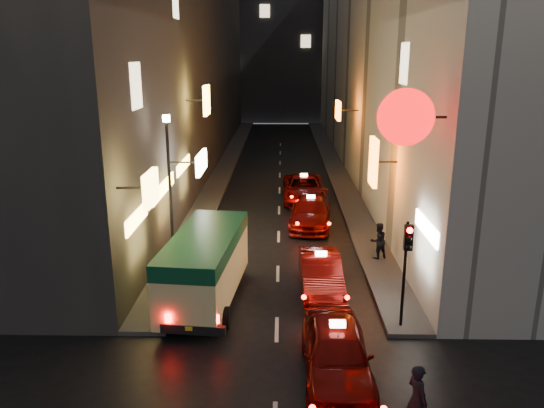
# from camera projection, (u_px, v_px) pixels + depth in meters

# --- Properties ---
(building_left) EXTENTS (7.61, 52.00, 18.00)m
(building_left) POSITION_uv_depth(u_px,v_px,m) (173.00, 48.00, 39.30)
(building_left) COLOR #3A3835
(building_left) RESTS_ON ground
(building_right) EXTENTS (8.05, 52.00, 18.00)m
(building_right) POSITION_uv_depth(u_px,v_px,m) (389.00, 47.00, 39.02)
(building_right) COLOR #BBB7AB
(building_right) RESTS_ON ground
(building_far) EXTENTS (30.00, 10.00, 22.00)m
(building_far) POSITION_uv_depth(u_px,v_px,m) (281.00, 34.00, 69.38)
(building_far) COLOR #2E2E32
(building_far) RESTS_ON ground
(sidewalk_left) EXTENTS (1.50, 52.00, 0.15)m
(sidewalk_left) POSITION_uv_depth(u_px,v_px,m) (226.00, 166.00, 41.69)
(sidewalk_left) COLOR #44413F
(sidewalk_left) RESTS_ON ground
(sidewalk_right) EXTENTS (1.50, 52.00, 0.15)m
(sidewalk_right) POSITION_uv_depth(u_px,v_px,m) (334.00, 166.00, 41.54)
(sidewalk_right) COLOR #44413F
(sidewalk_right) RESTS_ON ground
(minibus) EXTENTS (2.64, 6.11, 2.55)m
(minibus) POSITION_uv_depth(u_px,v_px,m) (205.00, 260.00, 18.58)
(minibus) COLOR #E8E191
(minibus) RESTS_ON ground
(taxi_near) EXTENTS (2.32, 5.67, 1.98)m
(taxi_near) POSITION_uv_depth(u_px,v_px,m) (337.00, 348.00, 14.35)
(taxi_near) COLOR #620604
(taxi_near) RESTS_ON ground
(taxi_second) EXTENTS (2.18, 5.12, 1.79)m
(taxi_second) POSITION_uv_depth(u_px,v_px,m) (321.00, 270.00, 19.72)
(taxi_second) COLOR #620604
(taxi_second) RESTS_ON ground
(taxi_third) EXTENTS (2.68, 5.49, 1.86)m
(taxi_third) POSITION_uv_depth(u_px,v_px,m) (311.00, 210.00, 27.28)
(taxi_third) COLOR #620604
(taxi_third) RESTS_ON ground
(taxi_far) EXTENTS (2.28, 5.47, 1.90)m
(taxi_far) POSITION_uv_depth(u_px,v_px,m) (304.00, 186.00, 31.89)
(taxi_far) COLOR #620604
(taxi_far) RESTS_ON ground
(pedestrian_crossing) EXTENTS (0.64, 0.76, 1.98)m
(pedestrian_crossing) POSITION_uv_depth(u_px,v_px,m) (417.00, 395.00, 12.25)
(pedestrian_crossing) COLOR black
(pedestrian_crossing) RESTS_ON ground
(pedestrian_sidewalk) EXTENTS (0.78, 0.66, 1.78)m
(pedestrian_sidewalk) POSITION_uv_depth(u_px,v_px,m) (378.00, 238.00, 22.44)
(pedestrian_sidewalk) COLOR black
(pedestrian_sidewalk) RESTS_ON sidewalk_right
(traffic_light) EXTENTS (0.26, 0.43, 3.50)m
(traffic_light) POSITION_uv_depth(u_px,v_px,m) (407.00, 253.00, 16.28)
(traffic_light) COLOR black
(traffic_light) RESTS_ON sidewalk_right
(lamp_post) EXTENTS (0.28, 0.28, 6.22)m
(lamp_post) POSITION_uv_depth(u_px,v_px,m) (170.00, 184.00, 20.50)
(lamp_post) COLOR black
(lamp_post) RESTS_ON sidewalk_left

